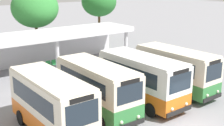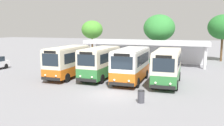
# 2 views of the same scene
# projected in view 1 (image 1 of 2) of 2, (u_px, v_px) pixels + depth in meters

# --- Properties ---
(city_bus_nearest_orange) EXTENTS (2.26, 6.55, 3.27)m
(city_bus_nearest_orange) POSITION_uv_depth(u_px,v_px,m) (51.00, 103.00, 16.45)
(city_bus_nearest_orange) COLOR black
(city_bus_nearest_orange) RESTS_ON ground
(city_bus_second_in_row) EXTENTS (2.37, 6.59, 3.22)m
(city_bus_second_in_row) POSITION_uv_depth(u_px,v_px,m) (97.00, 87.00, 18.93)
(city_bus_second_in_row) COLOR black
(city_bus_second_in_row) RESTS_ON ground
(city_bus_middle_cream) EXTENTS (2.51, 6.75, 3.25)m
(city_bus_middle_cream) POSITION_uv_depth(u_px,v_px,m) (142.00, 78.00, 20.64)
(city_bus_middle_cream) COLOR black
(city_bus_middle_cream) RESTS_ON ground
(city_bus_fourth_amber) EXTENTS (2.34, 6.60, 3.23)m
(city_bus_fourth_amber) POSITION_uv_depth(u_px,v_px,m) (176.00, 69.00, 22.65)
(city_bus_fourth_amber) COLOR black
(city_bus_fourth_amber) RESTS_ON ground
(terminal_canopy) EXTENTS (17.46, 4.54, 3.40)m
(terminal_canopy) POSITION_uv_depth(u_px,v_px,m) (45.00, 40.00, 29.29)
(terminal_canopy) COLOR silver
(terminal_canopy) RESTS_ON ground
(waiting_chair_end_by_column) EXTENTS (0.46, 0.46, 0.86)m
(waiting_chair_end_by_column) POSITION_uv_depth(u_px,v_px,m) (49.00, 64.00, 28.49)
(waiting_chair_end_by_column) COLOR slate
(waiting_chair_end_by_column) RESTS_ON ground
(waiting_chair_second_from_end) EXTENTS (0.46, 0.46, 0.86)m
(waiting_chair_second_from_end) POSITION_uv_depth(u_px,v_px,m) (54.00, 63.00, 28.87)
(waiting_chair_second_from_end) COLOR slate
(waiting_chair_second_from_end) RESTS_ON ground
(waiting_chair_middle_seat) EXTENTS (0.46, 0.46, 0.86)m
(waiting_chair_middle_seat) POSITION_uv_depth(u_px,v_px,m) (60.00, 62.00, 29.24)
(waiting_chair_middle_seat) COLOR slate
(waiting_chair_middle_seat) RESTS_ON ground
(roadside_tree_behind_canopy) EXTENTS (5.04, 5.04, 7.35)m
(roadside_tree_behind_canopy) POSITION_uv_depth(u_px,v_px,m) (35.00, 8.00, 32.90)
(roadside_tree_behind_canopy) COLOR brown
(roadside_tree_behind_canopy) RESTS_ON ground
(roadside_tree_east_of_canopy) EXTENTS (4.54, 4.54, 7.29)m
(roadside_tree_east_of_canopy) POSITION_uv_depth(u_px,v_px,m) (99.00, 2.00, 39.72)
(roadside_tree_east_of_canopy) COLOR brown
(roadside_tree_east_of_canopy) RESTS_ON ground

